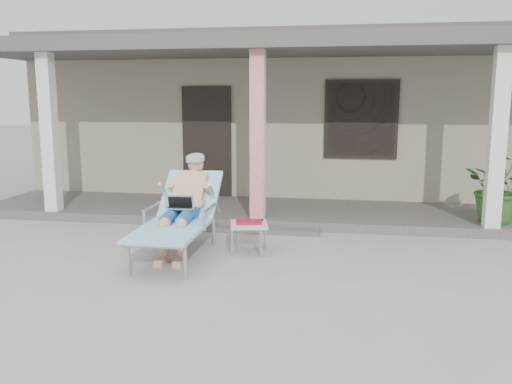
# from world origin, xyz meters

# --- Properties ---
(ground) EXTENTS (60.00, 60.00, 0.00)m
(ground) POSITION_xyz_m (0.00, 0.00, 0.00)
(ground) COLOR #9E9E99
(ground) RESTS_ON ground
(house) EXTENTS (10.40, 5.40, 3.30)m
(house) POSITION_xyz_m (0.00, 6.50, 1.67)
(house) COLOR gray
(house) RESTS_ON ground
(porch_deck) EXTENTS (10.00, 2.00, 0.15)m
(porch_deck) POSITION_xyz_m (0.00, 3.00, 0.07)
(porch_deck) COLOR #605B56
(porch_deck) RESTS_ON ground
(porch_overhang) EXTENTS (10.00, 2.30, 2.85)m
(porch_overhang) POSITION_xyz_m (0.00, 2.95, 2.79)
(porch_overhang) COLOR silver
(porch_overhang) RESTS_ON porch_deck
(porch_step) EXTENTS (2.00, 0.30, 0.07)m
(porch_step) POSITION_xyz_m (0.00, 1.85, 0.04)
(porch_step) COLOR #605B56
(porch_step) RESTS_ON ground
(lounger) EXTENTS (0.81, 2.10, 1.35)m
(lounger) POSITION_xyz_m (-0.75, 0.57, 0.83)
(lounger) COLOR #B7B7BC
(lounger) RESTS_ON ground
(side_table) EXTENTS (0.58, 0.58, 0.43)m
(side_table) POSITION_xyz_m (0.12, 0.74, 0.37)
(side_table) COLOR #BABAB5
(side_table) RESTS_ON ground
(potted_palm) EXTENTS (1.19, 1.10, 1.09)m
(potted_palm) POSITION_xyz_m (3.68, 2.50, 0.69)
(potted_palm) COLOR #26591E
(potted_palm) RESTS_ON porch_deck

